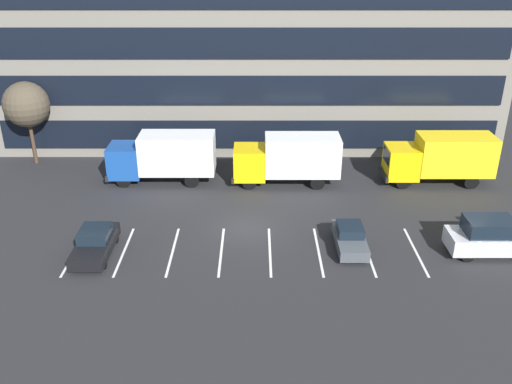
{
  "coord_description": "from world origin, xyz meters",
  "views": [
    {
      "loc": [
        0.6,
        -29.95,
        16.38
      ],
      "look_at": [
        0.75,
        2.33,
        1.4
      ],
      "focal_mm": 38.52,
      "sensor_mm": 36.0,
      "label": 1
    }
  ],
  "objects_px": {
    "box_truck_blue": "(161,156)",
    "sedan_black": "(93,244)",
    "box_truck_yellow_all": "(438,156)",
    "suv_silver": "(487,236)",
    "box_truck_yellow": "(286,157)",
    "bare_tree": "(23,105)",
    "sedan_charcoal": "(347,238)"
  },
  "relations": [
    {
      "from": "sedan_charcoal",
      "to": "box_truck_yellow_all",
      "type": "bearing_deg",
      "value": 49.79
    },
    {
      "from": "box_truck_yellow",
      "to": "suv_silver",
      "type": "xyz_separation_m",
      "value": [
        10.88,
        -9.86,
        -0.97
      ]
    },
    {
      "from": "box_truck_yellow",
      "to": "box_truck_yellow_all",
      "type": "distance_m",
      "value": 11.02
    },
    {
      "from": "box_truck_yellow",
      "to": "box_truck_yellow_all",
      "type": "bearing_deg",
      "value": 0.69
    },
    {
      "from": "box_truck_blue",
      "to": "sedan_black",
      "type": "xyz_separation_m",
      "value": [
        -2.4,
        -10.39,
        -1.3
      ]
    },
    {
      "from": "sedan_black",
      "to": "sedan_charcoal",
      "type": "xyz_separation_m",
      "value": [
        14.5,
        0.75,
        -0.08
      ]
    },
    {
      "from": "bare_tree",
      "to": "sedan_black",
      "type": "bearing_deg",
      "value": -58.76
    },
    {
      "from": "box_truck_yellow_all",
      "to": "sedan_black",
      "type": "relative_size",
      "value": 1.77
    },
    {
      "from": "sedan_charcoal",
      "to": "box_truck_blue",
      "type": "bearing_deg",
      "value": 141.45
    },
    {
      "from": "suv_silver",
      "to": "bare_tree",
      "type": "xyz_separation_m",
      "value": [
        -30.83,
        13.88,
        3.73
      ]
    },
    {
      "from": "suv_silver",
      "to": "box_truck_yellow_all",
      "type": "bearing_deg",
      "value": 89.2
    },
    {
      "from": "box_truck_yellow",
      "to": "box_truck_yellow_all",
      "type": "height_order",
      "value": "box_truck_yellow_all"
    },
    {
      "from": "box_truck_blue",
      "to": "box_truck_yellow_all",
      "type": "bearing_deg",
      "value": -0.68
    },
    {
      "from": "box_truck_yellow",
      "to": "bare_tree",
      "type": "height_order",
      "value": "bare_tree"
    },
    {
      "from": "box_truck_yellow_all",
      "to": "sedan_black",
      "type": "xyz_separation_m",
      "value": [
        -22.45,
        -10.16,
        -1.28
      ]
    },
    {
      "from": "box_truck_yellow",
      "to": "suv_silver",
      "type": "distance_m",
      "value": 14.72
    },
    {
      "from": "box_truck_blue",
      "to": "sedan_black",
      "type": "distance_m",
      "value": 10.74
    },
    {
      "from": "box_truck_yellow_all",
      "to": "sedan_black",
      "type": "height_order",
      "value": "box_truck_yellow_all"
    },
    {
      "from": "suv_silver",
      "to": "bare_tree",
      "type": "relative_size",
      "value": 0.74
    },
    {
      "from": "box_truck_yellow_all",
      "to": "suv_silver",
      "type": "height_order",
      "value": "box_truck_yellow_all"
    },
    {
      "from": "box_truck_blue",
      "to": "bare_tree",
      "type": "bearing_deg",
      "value": 161.52
    },
    {
      "from": "suv_silver",
      "to": "box_truck_yellow",
      "type": "bearing_deg",
      "value": 137.82
    },
    {
      "from": "box_truck_yellow",
      "to": "box_truck_blue",
      "type": "distance_m",
      "value": 9.04
    },
    {
      "from": "box_truck_blue",
      "to": "box_truck_yellow_all",
      "type": "distance_m",
      "value": 20.06
    },
    {
      "from": "bare_tree",
      "to": "suv_silver",
      "type": "bearing_deg",
      "value": -24.24
    },
    {
      "from": "box_truck_yellow",
      "to": "suv_silver",
      "type": "bearing_deg",
      "value": -42.18
    },
    {
      "from": "box_truck_yellow_all",
      "to": "box_truck_yellow",
      "type": "bearing_deg",
      "value": -179.31
    },
    {
      "from": "box_truck_yellow_all",
      "to": "suv_silver",
      "type": "xyz_separation_m",
      "value": [
        -0.14,
        -9.99,
        -0.98
      ]
    },
    {
      "from": "box_truck_blue",
      "to": "box_truck_yellow_all",
      "type": "xyz_separation_m",
      "value": [
        20.05,
        -0.24,
        -0.01
      ]
    },
    {
      "from": "box_truck_blue",
      "to": "sedan_black",
      "type": "bearing_deg",
      "value": -102.99
    },
    {
      "from": "box_truck_blue",
      "to": "bare_tree",
      "type": "xyz_separation_m",
      "value": [
        -10.91,
        3.65,
        2.74
      ]
    },
    {
      "from": "suv_silver",
      "to": "box_truck_blue",
      "type": "bearing_deg",
      "value": 152.81
    }
  ]
}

